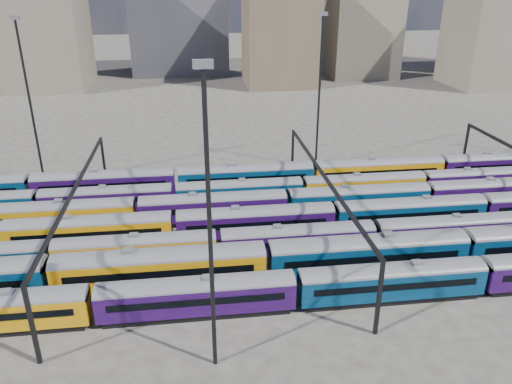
{
  "coord_description": "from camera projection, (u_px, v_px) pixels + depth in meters",
  "views": [
    {
      "loc": [
        -5.83,
        -55.72,
        30.61
      ],
      "look_at": [
        2.36,
        7.5,
        3.0
      ],
      "focal_mm": 35.0,
      "sensor_mm": 36.0,
      "label": 1
    }
  ],
  "objects": [
    {
      "name": "gantry_1",
      "position": [
        76.0,
        197.0,
        58.51
      ],
      "size": [
        0.35,
        40.35,
        8.03
      ],
      "color": "black",
      "rests_on": "ground"
    },
    {
      "name": "mast_2",
      "position": [
        209.0,
        218.0,
        37.4
      ],
      "size": [
        1.4,
        0.5,
        25.6
      ],
      "color": "black",
      "rests_on": "ground"
    },
    {
      "name": "rake_1",
      "position": [
        267.0,
        258.0,
        53.46
      ],
      "size": [
        134.51,
        3.28,
        5.53
      ],
      "color": "black",
      "rests_on": "ground"
    },
    {
      "name": "rake_2",
      "position": [
        136.0,
        247.0,
        56.52
      ],
      "size": [
        93.07,
        2.73,
        4.58
      ],
      "color": "black",
      "rests_on": "ground"
    },
    {
      "name": "rake_5",
      "position": [
        303.0,
        187.0,
        72.84
      ],
      "size": [
        111.12,
        2.71,
        4.55
      ],
      "color": "black",
      "rests_on": "ground"
    },
    {
      "name": "mast_1",
      "position": [
        29.0,
        98.0,
        74.5
      ],
      "size": [
        1.4,
        0.5,
        25.6
      ],
      "color": "black",
      "rests_on": "ground"
    },
    {
      "name": "rake_4",
      "position": [
        137.0,
        209.0,
        65.46
      ],
      "size": [
        120.04,
        2.93,
        4.93
      ],
      "color": "black",
      "rests_on": "ground"
    },
    {
      "name": "rake_3",
      "position": [
        256.0,
        219.0,
        62.68
      ],
      "size": [
        141.6,
        2.96,
        4.98
      ],
      "color": "black",
      "rests_on": "ground"
    },
    {
      "name": "rake_6",
      "position": [
        246.0,
        175.0,
        76.34
      ],
      "size": [
        104.94,
        3.07,
        5.18
      ],
      "color": "black",
      "rests_on": "ground"
    },
    {
      "name": "mast_3",
      "position": [
        320.0,
        87.0,
        81.62
      ],
      "size": [
        1.4,
        0.5,
        25.6
      ],
      "color": "black",
      "rests_on": "ground"
    },
    {
      "name": "rake_0",
      "position": [
        197.0,
        293.0,
        48.16
      ],
      "size": [
        136.97,
        2.86,
        4.81
      ],
      "color": "black",
      "rests_on": "ground"
    },
    {
      "name": "gantry_2",
      "position": [
        325.0,
        185.0,
        62.05
      ],
      "size": [
        0.35,
        40.35,
        8.03
      ],
      "color": "black",
      "rests_on": "ground"
    },
    {
      "name": "ground",
      "position": [
        245.0,
        238.0,
        63.56
      ],
      "size": [
        500.0,
        500.0,
        0.0
      ],
      "primitive_type": "plane",
      "color": "#3E3A35",
      "rests_on": "ground"
    }
  ]
}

